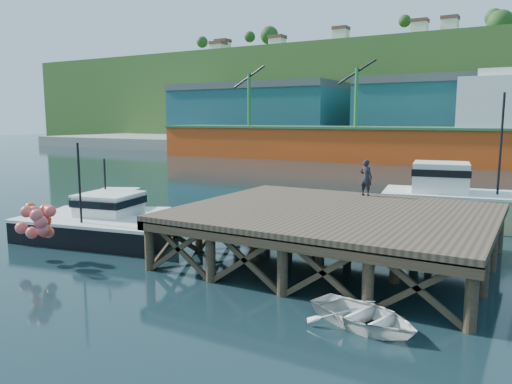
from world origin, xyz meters
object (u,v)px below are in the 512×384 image
Objects in this scene: boat_navy at (113,213)px; boat_black at (97,224)px; dinghy at (364,315)px; trawler at (482,200)px; dockworker at (366,178)px.

boat_black is at bearing -82.87° from boat_navy.
dinghy is at bearing -46.30° from boat_navy.
boat_navy is 0.57× the size of trawler.
trawler reaches higher than boat_black.
dockworker is (-3.18, 9.94, 2.64)m from dinghy.
dockworker is (12.48, 4.07, 2.23)m from boat_navy.
boat_black is 0.72× the size of trawler.
boat_black is 19.79m from trawler.
dinghy is 1.91× the size of dockworker.
boat_navy is 19.69m from trawler.
boat_navy is 1.93× the size of dinghy.
boat_navy is 3.68× the size of dockworker.
boat_black is 14.32m from dinghy.
boat_navy is 3.18m from boat_black.
trawler reaches higher than boat_navy.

